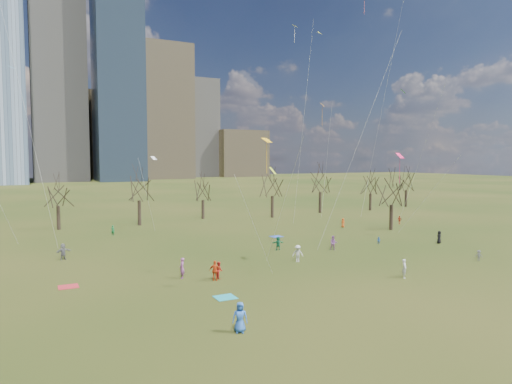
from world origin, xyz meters
name	(u,v)px	position (x,y,z in m)	size (l,w,h in m)	color
ground	(316,277)	(0.00, 0.00, 0.00)	(500.00, 500.00, 0.00)	black
downtown_skyline	(70,102)	(-2.43, 210.64, 39.01)	(212.50, 78.00, 118.00)	slate
bare_tree_row	(186,187)	(-0.09, 37.22, 6.12)	(113.04, 29.80, 9.50)	black
blanket_teal	(225,297)	(-9.72, -1.90, 0.01)	(1.60, 1.50, 0.03)	teal
blanket_navy	(276,237)	(7.50, 20.55, 0.01)	(1.60, 1.50, 0.03)	#2646B3
blanket_crimson	(68,287)	(-20.33, 6.79, 0.01)	(1.60, 1.50, 0.03)	#AF232B
person_0	(240,317)	(-11.68, -8.88, 0.96)	(0.94, 0.61, 1.92)	#295DB5
person_1	(404,269)	(7.01, -3.82, 0.86)	(0.63, 0.41, 1.73)	silver
person_2	(219,270)	(-8.01, 3.54, 0.77)	(0.75, 0.59, 1.55)	red
person_3	(479,255)	(19.26, -2.14, 0.56)	(0.73, 0.42, 1.13)	slate
person_4	(215,271)	(-8.60, 2.98, 0.90)	(1.06, 0.44, 1.81)	#D34517
person_5	(278,243)	(3.10, 12.35, 0.80)	(1.48, 0.47, 1.59)	#176843
person_6	(439,237)	(23.50, 6.75, 0.80)	(0.78, 0.51, 1.60)	black
person_7	(182,268)	(-10.95, 5.12, 0.94)	(0.68, 0.45, 1.87)	#9B4D92
person_8	(379,241)	(16.29, 9.85, 0.46)	(0.45, 0.35, 0.92)	#2655A8
person_9	(298,253)	(1.88, 6.04, 0.88)	(1.14, 0.65, 1.76)	silver
person_10	(399,220)	(31.65, 22.04, 0.68)	(0.80, 0.33, 1.37)	#B7301A
person_11	(63,252)	(-19.94, 18.15, 0.88)	(1.63, 0.52, 1.76)	slate
person_12	(343,223)	(21.03, 23.28, 0.72)	(0.70, 0.46, 1.44)	#E55819
person_13	(113,230)	(-12.56, 31.76, 0.72)	(0.53, 0.34, 1.44)	#197234
person_14	(333,243)	(8.88, 9.32, 0.86)	(0.83, 0.65, 1.72)	#8C4C99
kites_airborne	(281,131)	(3.95, 13.32, 14.07)	(67.33, 34.34, 34.64)	#EBAA13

